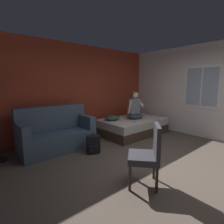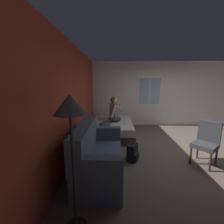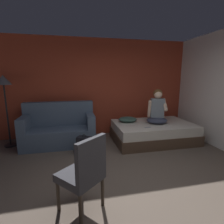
# 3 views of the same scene
# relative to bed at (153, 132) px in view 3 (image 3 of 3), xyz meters

# --- Properties ---
(ground_plane) EXTENTS (40.00, 40.00, 0.00)m
(ground_plane) POSITION_rel_bed_xyz_m (-1.18, -1.91, -0.24)
(ground_plane) COLOR brown
(wall_back_accent) EXTENTS (9.94, 0.16, 2.70)m
(wall_back_accent) POSITION_rel_bed_xyz_m (-1.18, 0.97, 1.11)
(wall_back_accent) COLOR #993823
(wall_back_accent) RESTS_ON ground
(bed) EXTENTS (2.05, 1.34, 0.48)m
(bed) POSITION_rel_bed_xyz_m (0.00, 0.00, 0.00)
(bed) COLOR #4C3828
(bed) RESTS_ON ground
(couch) EXTENTS (1.70, 0.83, 1.04)m
(couch) POSITION_rel_bed_xyz_m (-2.38, 0.28, 0.16)
(couch) COLOR #47566B
(couch) RESTS_ON ground
(side_chair) EXTENTS (0.65, 0.65, 0.98)m
(side_chair) POSITION_rel_bed_xyz_m (-1.91, -2.12, 0.30)
(side_chair) COLOR #382D23
(side_chair) RESTS_ON ground
(person_seated) EXTENTS (0.62, 0.57, 0.88)m
(person_seated) POSITION_rel_bed_xyz_m (0.08, -0.03, 0.60)
(person_seated) COLOR #383D51
(person_seated) RESTS_ON bed
(backpack) EXTENTS (0.35, 0.32, 0.46)m
(backpack) POSITION_rel_bed_xyz_m (-1.82, -0.49, -0.04)
(backpack) COLOR black
(backpack) RESTS_ON ground
(throw_pillow) EXTENTS (0.53, 0.44, 0.14)m
(throw_pillow) POSITION_rel_bed_xyz_m (-0.62, 0.24, 0.31)
(throw_pillow) COLOR #385147
(throw_pillow) RESTS_ON bed
(cell_phone) EXTENTS (0.15, 0.09, 0.01)m
(cell_phone) POSITION_rel_bed_xyz_m (-0.32, -0.37, 0.25)
(cell_phone) COLOR #B7B7BC
(cell_phone) RESTS_ON bed
(floor_lamp) EXTENTS (0.36, 0.36, 1.70)m
(floor_lamp) POSITION_rel_bed_xyz_m (-3.55, 0.41, 1.19)
(floor_lamp) COLOR black
(floor_lamp) RESTS_ON ground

